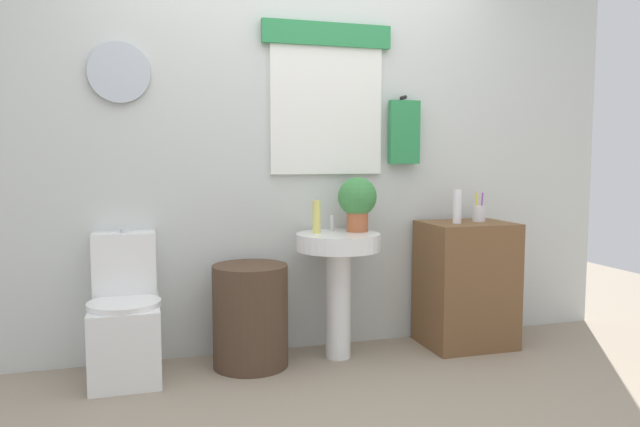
{
  "coord_description": "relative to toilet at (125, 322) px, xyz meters",
  "views": [
    {
      "loc": [
        -0.88,
        -2.46,
        1.19
      ],
      "look_at": [
        0.08,
        0.8,
        0.87
      ],
      "focal_mm": 33.43,
      "sensor_mm": 36.0,
      "label": 1
    }
  ],
  "objects": [
    {
      "name": "pedestal_sink",
      "position": [
        1.21,
        -0.04,
        0.26
      ],
      "size": [
        0.5,
        0.5,
        0.75
      ],
      "color": "white",
      "rests_on": "ground_plane"
    },
    {
      "name": "faucet",
      "position": [
        1.21,
        0.08,
        0.5
      ],
      "size": [
        0.03,
        0.03,
        0.1
      ],
      "primitive_type": "cylinder",
      "color": "silver",
      "rests_on": "pedestal_sink"
    },
    {
      "name": "potted_plant",
      "position": [
        1.35,
        0.02,
        0.64
      ],
      "size": [
        0.24,
        0.24,
        0.33
      ],
      "color": "#AD5B38",
      "rests_on": "pedestal_sink"
    },
    {
      "name": "back_wall",
      "position": [
        1.0,
        0.26,
        1.01
      ],
      "size": [
        4.4,
        0.18,
        2.6
      ],
      "color": "silver",
      "rests_on": "ground_plane"
    },
    {
      "name": "ground_plane",
      "position": [
        1.0,
        -0.89,
        -0.3
      ],
      "size": [
        8.0,
        8.0,
        0.0
      ],
      "primitive_type": "plane",
      "color": "gray"
    },
    {
      "name": "laundry_hamper",
      "position": [
        0.68,
        -0.04,
        -0.01
      ],
      "size": [
        0.43,
        0.43,
        0.59
      ],
      "primitive_type": "cylinder",
      "color": "#4C3828",
      "rests_on": "ground_plane"
    },
    {
      "name": "lotion_bottle",
      "position": [
        1.97,
        -0.08,
        0.59
      ],
      "size": [
        0.05,
        0.05,
        0.21
      ],
      "primitive_type": "cylinder",
      "color": "white",
      "rests_on": "wooden_cabinet"
    },
    {
      "name": "soap_bottle",
      "position": [
        1.09,
        0.01,
        0.54
      ],
      "size": [
        0.05,
        0.05,
        0.19
      ],
      "primitive_type": "cylinder",
      "color": "#DBD166",
      "rests_on": "pedestal_sink"
    },
    {
      "name": "toilet",
      "position": [
        0.0,
        0.0,
        0.0
      ],
      "size": [
        0.38,
        0.51,
        0.79
      ],
      "color": "white",
      "rests_on": "ground_plane"
    },
    {
      "name": "wooden_cabinet",
      "position": [
        2.06,
        -0.04,
        0.09
      ],
      "size": [
        0.54,
        0.44,
        0.79
      ],
      "primitive_type": "cube",
      "color": "brown",
      "rests_on": "ground_plane"
    },
    {
      "name": "toothbrush_cup",
      "position": [
        2.16,
        -0.02,
        0.54
      ],
      "size": [
        0.08,
        0.08,
        0.19
      ],
      "color": "silver",
      "rests_on": "wooden_cabinet"
    }
  ]
}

